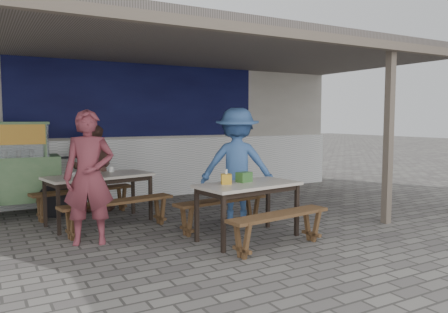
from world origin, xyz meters
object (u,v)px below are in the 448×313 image
condiment_bowl (76,175)px  bench_right_wall (221,207)px  bench_right_street (279,222)px  tissue_box (226,179)px  patron_wall_side (93,168)px  table_right (248,189)px  bench_left_street (118,208)px  patron_right_table (237,165)px  bench_left_wall (83,195)px  vendor_cart (15,165)px  donation_box (244,177)px  condiment_jar (111,169)px  patron_street_side (89,177)px  table_left (99,180)px

condiment_bowl → bench_right_wall: bearing=-35.9°
bench_right_street → tissue_box: tissue_box is taller
patron_wall_side → table_right: bearing=130.3°
bench_right_wall → bench_left_street: bearing=147.0°
patron_right_table → bench_left_wall: bearing=-5.0°
vendor_cart → condiment_bowl: 1.34m
donation_box → condiment_jar: (-1.27, 2.01, -0.02)m
donation_box → condiment_jar: donation_box is taller
table_right → patron_street_side: 2.06m
bench_right_wall → condiment_bowl: bearing=136.5°
patron_street_side → vendor_cart: bearing=127.3°
bench_right_wall → table_right: bearing=-90.0°
table_right → condiment_bowl: condiment_bowl is taller
bench_left_wall → tissue_box: tissue_box is taller
bench_left_street → patron_wall_side: (0.03, 1.62, 0.40)m
vendor_cart → donation_box: bearing=-44.2°
patron_street_side → donation_box: (1.91, -0.68, -0.04)m
table_left → condiment_bowl: 0.35m
patron_right_table → tissue_box: (-0.65, -0.80, -0.07)m
table_left → table_right: (1.52, -1.85, -0.00)m
table_left → patron_right_table: size_ratio=0.94×
tissue_box → condiment_jar: bearing=115.3°
patron_street_side → patron_wall_side: (0.51, 2.03, -0.12)m
tissue_box → condiment_bowl: 2.38m
table_left → bench_right_wall: table_left is taller
table_left → patron_wall_side: patron_wall_side is taller
patron_street_side → patron_wall_side: size_ratio=1.16×
tissue_box → donation_box: (0.30, 0.04, 0.00)m
tissue_box → patron_wall_side: bearing=111.7°
table_right → tissue_box: (-0.28, 0.09, 0.15)m
bench_left_street → condiment_jar: size_ratio=19.29×
patron_wall_side → condiment_jar: size_ratio=17.05×
table_left → patron_street_side: bearing=-119.6°
bench_left_wall → vendor_cart: (-0.97, 0.51, 0.50)m
condiment_bowl → tissue_box: bearing=-48.7°
bench_left_street → condiment_jar: condiment_jar is taller
condiment_jar → donation_box: bearing=-57.6°
table_left → patron_street_side: 1.12m
patron_right_table → bench_right_street: bearing=112.5°
table_left → bench_left_street: size_ratio=0.99×
patron_wall_side → tissue_box: 2.96m
table_right → patron_street_side: size_ratio=0.85×
patron_right_table → condiment_jar: size_ratio=20.25×
table_right → patron_right_table: size_ratio=0.82×
bench_left_wall → bench_right_wall: size_ratio=1.12×
condiment_bowl → bench_right_street: bearing=-51.9°
bench_right_wall → patron_right_table: size_ratio=0.85×
bench_left_street → condiment_bowl: (-0.45, 0.66, 0.43)m
patron_street_side → donation_box: bearing=-0.3°
table_right → tissue_box: bearing=155.1°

